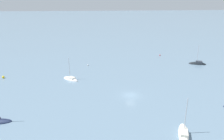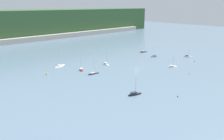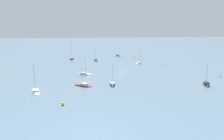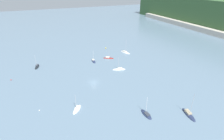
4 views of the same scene
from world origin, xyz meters
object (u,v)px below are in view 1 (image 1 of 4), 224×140
object	(u,v)px
sailboat_2	(184,134)
mooring_buoy_0	(160,55)
sailboat_5	(71,79)
sailboat_6	(197,64)
mooring_buoy_1	(88,65)
mooring_buoy_2	(3,77)

from	to	relation	value
sailboat_2	mooring_buoy_0	xyz separation A→B (m)	(-11.79, -58.05, 0.15)
sailboat_2	sailboat_5	world-z (taller)	sailboat_2
sailboat_6	mooring_buoy_0	distance (m)	17.78
mooring_buoy_1	sailboat_2	bearing A→B (deg)	114.29
sailboat_2	mooring_buoy_0	size ratio (longest dim) A/B	16.79
sailboat_6	mooring_buoy_2	distance (m)	72.77
sailboat_2	sailboat_5	size ratio (longest dim) A/B	1.05
sailboat_6	sailboat_5	bearing A→B (deg)	32.51
mooring_buoy_1	mooring_buoy_0	bearing A→B (deg)	-159.35
sailboat_5	mooring_buoy_0	bearing A→B (deg)	-105.26
mooring_buoy_2	sailboat_5	bearing A→B (deg)	172.30
mooring_buoy_2	mooring_buoy_0	bearing A→B (deg)	-158.99
sailboat_5	mooring_buoy_1	distance (m)	15.07
sailboat_5	sailboat_6	distance (m)	50.90
sailboat_6	mooring_buoy_0	bearing A→B (deg)	-31.66
mooring_buoy_0	sailboat_2	bearing A→B (deg)	78.52
mooring_buoy_0	mooring_buoy_2	xyz separation A→B (m)	(60.59, 23.27, 0.14)
mooring_buoy_1	mooring_buoy_2	distance (m)	30.21
sailboat_6	mooring_buoy_1	distance (m)	44.01
mooring_buoy_2	mooring_buoy_1	bearing A→B (deg)	-158.58
mooring_buoy_0	mooring_buoy_1	bearing A→B (deg)	20.65
sailboat_6	mooring_buoy_0	world-z (taller)	sailboat_6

